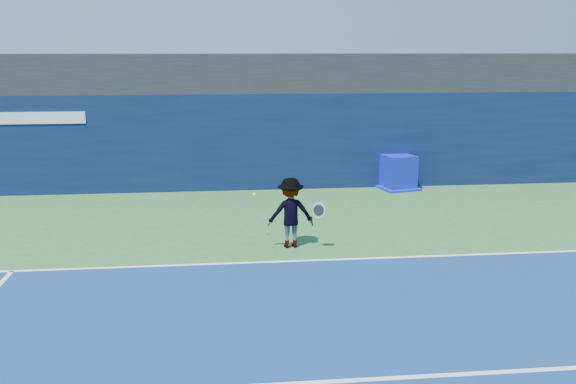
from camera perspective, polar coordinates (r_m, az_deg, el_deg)
name	(u,v)px	position (r m, az deg, el deg)	size (l,w,h in m)	color
ground	(273,322)	(10.67, -1.31, -11.51)	(80.00, 80.00, 0.00)	#316D31
baseline	(261,262)	(13.46, -2.43, -6.26)	(24.00, 0.10, 0.01)	white
service_line	(286,384)	(8.89, -0.14, -16.71)	(24.00, 0.10, 0.01)	white
stadium_band	(242,72)	(21.23, -4.11, 10.56)	(36.00, 3.00, 1.20)	black
back_wall_assembly	(244,141)	(20.42, -3.92, 4.56)	(36.00, 1.03, 3.00)	#0B183E
equipment_cart	(398,174)	(20.58, 9.77, 1.63)	(1.36, 1.36, 1.08)	#0D16B8
tennis_player	(290,213)	(14.28, 0.22, -1.85)	(1.26, 0.71, 1.58)	white
tennis_ball	(254,195)	(14.77, -3.02, -0.24)	(0.07, 0.07, 0.07)	#DDED1A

